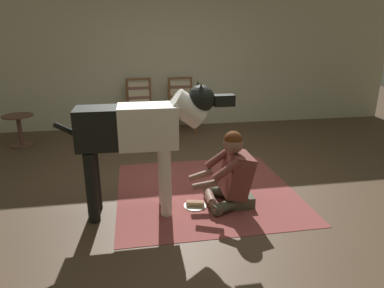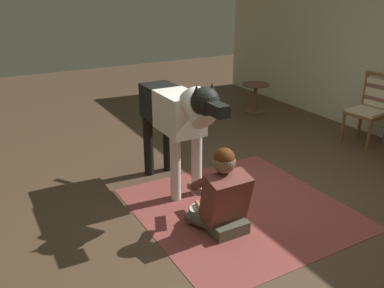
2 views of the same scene
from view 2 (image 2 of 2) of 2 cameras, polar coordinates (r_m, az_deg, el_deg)
ground_plane at (r=4.40m, az=7.80°, el=-8.29°), size 15.69×15.69×0.00m
area_rug at (r=4.31m, az=6.66°, el=-8.80°), size 2.02×1.98×0.01m
dining_chair_left_of_pair at (r=6.35m, az=23.52°, el=4.87°), size 0.50×0.51×0.98m
person_sitting_on_floor at (r=3.83m, az=4.26°, el=-7.24°), size 0.67×0.58×0.81m
large_dog at (r=4.35m, az=-2.15°, el=3.99°), size 1.72×0.37×1.32m
hot_dog_on_plate at (r=4.27m, az=1.27°, el=-8.67°), size 0.24×0.24×0.06m
round_side_table at (r=7.36m, az=8.73°, el=6.69°), size 0.47×0.47×0.51m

